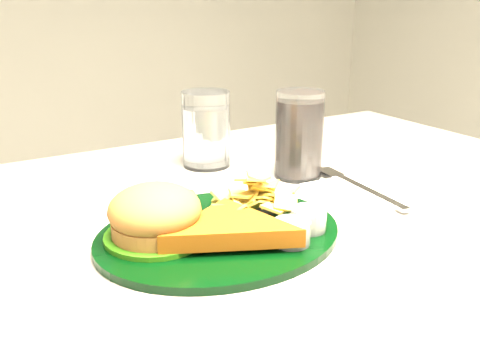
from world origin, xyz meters
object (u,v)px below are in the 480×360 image
object	(u,v)px
dinner_plate	(219,212)
fork_napkin	(365,190)
water_glass	(206,129)
cola_glass	(299,135)

from	to	relation	value
dinner_plate	fork_napkin	distance (m)	0.25
water_glass	dinner_plate	bearing A→B (deg)	-114.54
dinner_plate	water_glass	distance (m)	0.28
dinner_plate	water_glass	xyz separation A→B (m)	(0.11, 0.25, 0.03)
dinner_plate	cola_glass	size ratio (longest dim) A/B	2.20
fork_napkin	cola_glass	bearing A→B (deg)	112.57
fork_napkin	water_glass	bearing A→B (deg)	124.26
dinner_plate	fork_napkin	size ratio (longest dim) A/B	1.54
dinner_plate	fork_napkin	world-z (taller)	dinner_plate
water_glass	fork_napkin	distance (m)	0.27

